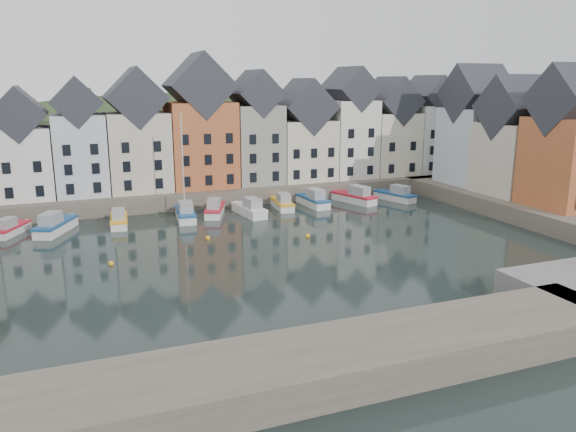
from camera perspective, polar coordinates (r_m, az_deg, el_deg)
ground at (r=52.55m, az=-1.85°, el=-4.21°), size 260.00×260.00×0.00m
far_quay at (r=80.39m, az=-9.03°, el=2.61°), size 90.00×16.00×2.00m
right_quay at (r=74.98m, az=25.00°, el=0.70°), size 14.00×54.00×2.00m
near_wall at (r=30.08m, az=-5.98°, el=-16.48°), size 50.00×6.00×2.00m
hillside at (r=109.93m, az=-11.61°, el=-4.75°), size 153.60×70.40×64.00m
far_terrace at (r=78.11m, az=-6.60°, el=8.21°), size 72.37×8.16×17.78m
right_terrace at (r=76.65m, az=22.34°, el=7.22°), size 8.30×24.25×16.36m
mooring_buoys at (r=56.32m, az=-7.52°, el=-2.94°), size 20.50×5.50×0.50m
boat_a at (r=67.02m, az=-26.34°, el=-1.17°), size 3.84×5.67×2.10m
boat_b at (r=65.72m, az=-22.59°, el=-0.92°), size 4.77×7.12×2.63m
boat_c at (r=66.46m, az=-16.80°, el=-0.39°), size 2.36×6.06×2.27m
boat_d at (r=67.49m, az=-10.37°, el=0.30°), size 2.75×6.79×12.62m
boat_e at (r=69.28m, az=-7.45°, el=0.67°), size 4.01×6.53×2.40m
boat_f at (r=68.76m, az=-3.91°, el=0.68°), size 2.84×6.76×2.52m
boat_g at (r=72.21m, az=-0.58°, el=1.30°), size 2.58×6.29×2.35m
boat_h at (r=73.89m, az=2.54°, el=1.63°), size 2.44×6.90×2.62m
boat_i at (r=76.32m, az=6.83°, el=1.93°), size 4.16×7.14×2.62m
boat_j at (r=78.62m, az=10.89°, el=2.08°), size 3.73×6.59×2.42m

